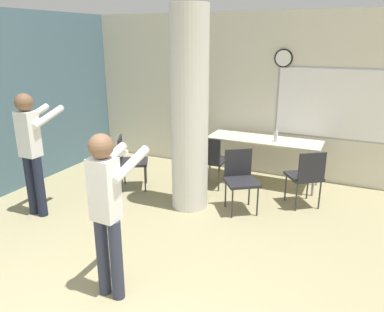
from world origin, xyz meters
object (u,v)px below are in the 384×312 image
(folding_table, at_px, (264,142))
(chair_near_pillar, at_px, (129,159))
(chair_table_front, at_px, (240,176))
(chair_table_right, at_px, (306,174))
(chair_table_left, at_px, (211,158))
(bottle_on_table, at_px, (276,136))
(person_playing_front, at_px, (107,204))
(person_watching_back, at_px, (31,146))

(folding_table, relative_size, chair_near_pillar, 2.14)
(chair_table_front, xyz_separation_m, chair_near_pillar, (-1.88, 0.00, 0.00))
(chair_table_right, bearing_deg, chair_near_pillar, -170.16)
(chair_table_left, bearing_deg, folding_table, 39.15)
(folding_table, distance_m, chair_table_right, 1.09)
(bottle_on_table, height_order, chair_near_pillar, bottle_on_table)
(chair_table_right, relative_size, person_playing_front, 0.54)
(chair_table_left, xyz_separation_m, person_playing_front, (0.16, -2.90, 0.44))
(folding_table, height_order, bottle_on_table, bottle_on_table)
(bottle_on_table, distance_m, person_watching_back, 3.67)
(chair_table_left, distance_m, chair_table_right, 1.53)
(folding_table, bearing_deg, chair_near_pillar, -148.33)
(person_playing_front, bearing_deg, chair_table_left, 93.26)
(folding_table, distance_m, person_playing_front, 3.53)
(person_watching_back, bearing_deg, chair_near_pillar, 64.49)
(chair_table_left, bearing_deg, chair_table_front, -40.56)
(person_playing_front, bearing_deg, chair_table_front, 77.10)
(chair_table_left, distance_m, person_watching_back, 2.69)
(chair_table_left, relative_size, person_playing_front, 0.54)
(chair_table_front, distance_m, person_playing_front, 2.40)
(folding_table, xyz_separation_m, chair_table_front, (-0.02, -1.18, -0.20))
(folding_table, bearing_deg, bottle_on_table, -16.65)
(chair_table_left, bearing_deg, person_playing_front, -86.74)
(chair_table_left, xyz_separation_m, person_watching_back, (-1.82, -1.92, 0.49))
(bottle_on_table, xyz_separation_m, person_watching_back, (-2.74, -2.44, 0.15))
(chair_near_pillar, relative_size, person_playing_front, 0.54)
(chair_table_right, bearing_deg, person_watching_back, -151.77)
(folding_table, height_order, chair_table_right, chair_table_right)
(chair_table_left, bearing_deg, chair_near_pillar, -153.53)
(chair_table_right, relative_size, person_watching_back, 0.51)
(chair_table_right, height_order, person_playing_front, person_playing_front)
(person_watching_back, bearing_deg, chair_table_front, 27.79)
(person_watching_back, bearing_deg, chair_table_right, 28.23)
(folding_table, height_order, person_playing_front, person_playing_front)
(chair_table_left, height_order, chair_table_right, same)
(chair_table_right, distance_m, chair_near_pillar, 2.75)
(bottle_on_table, bearing_deg, chair_table_right, -46.45)
(chair_table_front, distance_m, chair_table_left, 0.91)
(person_watching_back, bearing_deg, person_playing_front, -26.30)
(chair_near_pillar, distance_m, person_watching_back, 1.55)
(folding_table, distance_m, person_watching_back, 3.57)
(chair_table_front, bearing_deg, person_playing_front, -102.90)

